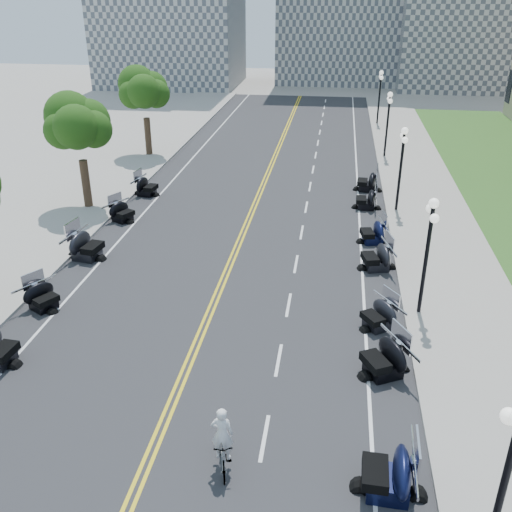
{
  "coord_description": "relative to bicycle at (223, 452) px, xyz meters",
  "views": [
    {
      "loc": [
        4.82,
        -17.07,
        12.36
      ],
      "look_at": [
        1.72,
        4.47,
        2.0
      ],
      "focal_mm": 40.0,
      "sensor_mm": 36.0,
      "label": 1
    }
  ],
  "objects": [
    {
      "name": "ground",
      "position": [
        -2.18,
        5.28,
        -0.55
      ],
      "size": [
        160.0,
        160.0,
        0.0
      ],
      "primitive_type": "plane",
      "color": "gray"
    },
    {
      "name": "road",
      "position": [
        -2.18,
        15.28,
        -0.55
      ],
      "size": [
        16.0,
        90.0,
        0.01
      ],
      "primitive_type": "cube",
      "color": "#333335",
      "rests_on": "ground"
    },
    {
      "name": "centerline_yellow_a",
      "position": [
        -2.3,
        15.28,
        -0.54
      ],
      "size": [
        0.12,
        90.0,
        0.0
      ],
      "primitive_type": "cube",
      "color": "yellow",
      "rests_on": "road"
    },
    {
      "name": "centerline_yellow_b",
      "position": [
        -2.06,
        15.28,
        -0.54
      ],
      "size": [
        0.12,
        90.0,
        0.0
      ],
      "primitive_type": "cube",
      "color": "yellow",
      "rests_on": "road"
    },
    {
      "name": "edge_line_north",
      "position": [
        4.22,
        15.28,
        -0.54
      ],
      "size": [
        0.12,
        90.0,
        0.0
      ],
      "primitive_type": "cube",
      "color": "white",
      "rests_on": "road"
    },
    {
      "name": "edge_line_south",
      "position": [
        -8.58,
        15.28,
        -0.54
      ],
      "size": [
        0.12,
        90.0,
        0.0
      ],
      "primitive_type": "cube",
      "color": "white",
      "rests_on": "road"
    },
    {
      "name": "lane_dash_5",
      "position": [
        1.02,
        1.28,
        -0.54
      ],
      "size": [
        0.12,
        2.0,
        0.0
      ],
      "primitive_type": "cube",
      "color": "white",
      "rests_on": "road"
    },
    {
      "name": "lane_dash_6",
      "position": [
        1.02,
        5.28,
        -0.54
      ],
      "size": [
        0.12,
        2.0,
        0.0
      ],
      "primitive_type": "cube",
      "color": "white",
      "rests_on": "road"
    },
    {
      "name": "lane_dash_7",
      "position": [
        1.02,
        9.28,
        -0.54
      ],
      "size": [
        0.12,
        2.0,
        0.0
      ],
      "primitive_type": "cube",
      "color": "white",
      "rests_on": "road"
    },
    {
      "name": "lane_dash_8",
      "position": [
        1.02,
        13.28,
        -0.54
      ],
      "size": [
        0.12,
        2.0,
        0.0
      ],
      "primitive_type": "cube",
      "color": "white",
      "rests_on": "road"
    },
    {
      "name": "lane_dash_9",
      "position": [
        1.02,
        17.28,
        -0.54
      ],
      "size": [
        0.12,
        2.0,
        0.0
      ],
      "primitive_type": "cube",
      "color": "white",
      "rests_on": "road"
    },
    {
      "name": "lane_dash_10",
      "position": [
        1.02,
        21.28,
        -0.54
      ],
      "size": [
        0.12,
        2.0,
        0.0
      ],
      "primitive_type": "cube",
      "color": "white",
      "rests_on": "road"
    },
    {
      "name": "lane_dash_11",
      "position": [
        1.02,
        25.28,
        -0.54
      ],
      "size": [
        0.12,
        2.0,
        0.0
      ],
      "primitive_type": "cube",
      "color": "white",
      "rests_on": "road"
    },
    {
      "name": "lane_dash_12",
      "position": [
        1.02,
        29.28,
        -0.54
      ],
      "size": [
        0.12,
        2.0,
        0.0
      ],
      "primitive_type": "cube",
      "color": "white",
      "rests_on": "road"
    },
    {
      "name": "lane_dash_13",
      "position": [
        1.02,
        33.28,
        -0.54
      ],
      "size": [
        0.12,
        2.0,
        0.0
      ],
      "primitive_type": "cube",
      "color": "white",
      "rests_on": "road"
    },
    {
      "name": "lane_dash_14",
      "position": [
        1.02,
        37.28,
        -0.54
      ],
      "size": [
        0.12,
        2.0,
        0.0
      ],
      "primitive_type": "cube",
      "color": "white",
      "rests_on": "road"
    },
    {
      "name": "lane_dash_15",
      "position": [
        1.02,
        41.28,
        -0.54
      ],
      "size": [
        0.12,
        2.0,
        0.0
      ],
      "primitive_type": "cube",
      "color": "white",
      "rests_on": "road"
    },
    {
      "name": "lane_dash_16",
      "position": [
        1.02,
        45.28,
        -0.54
      ],
      "size": [
        0.12,
        2.0,
        0.0
      ],
      "primitive_type": "cube",
      "color": "white",
      "rests_on": "road"
    },
    {
      "name": "lane_dash_17",
      "position": [
        1.02,
        49.28,
        -0.54
      ],
      "size": [
        0.12,
        2.0,
        0.0
      ],
      "primitive_type": "cube",
      "color": "white",
      "rests_on": "road"
    },
    {
      "name": "lane_dash_18",
      "position": [
        1.02,
        53.28,
        -0.54
      ],
      "size": [
        0.12,
        2.0,
        0.0
      ],
      "primitive_type": "cube",
      "color": "white",
      "rests_on": "road"
    },
    {
      "name": "lane_dash_19",
      "position": [
        1.02,
        57.28,
        -0.54
      ],
      "size": [
        0.12,
        2.0,
        0.0
      ],
      "primitive_type": "cube",
      "color": "white",
      "rests_on": "road"
    },
    {
      "name": "sidewalk_north",
      "position": [
        8.32,
        15.28,
        -0.47
      ],
      "size": [
        5.0,
        90.0,
        0.15
      ],
      "primitive_type": "cube",
      "color": "#9E9991",
      "rests_on": "ground"
    },
    {
      "name": "sidewalk_south",
      "position": [
        -12.68,
        15.28,
        -0.47
      ],
      "size": [
        5.0,
        90.0,
        0.15
      ],
      "primitive_type": "cube",
      "color": "#9E9991",
      "rests_on": "ground"
    },
    {
      "name": "street_lamp_1",
      "position": [
        6.42,
        -2.72,
        2.05
      ],
      "size": [
        0.5,
        1.2,
        4.9
      ],
      "primitive_type": null,
      "color": "black",
      "rests_on": "sidewalk_north"
    },
    {
      "name": "street_lamp_2",
      "position": [
        6.42,
        9.28,
        2.05
      ],
      "size": [
        0.5,
        1.2,
        4.9
      ],
      "primitive_type": null,
      "color": "black",
      "rests_on": "sidewalk_north"
    },
    {
      "name": "street_lamp_3",
      "position": [
        6.42,
        21.28,
        2.05
      ],
      "size": [
        0.5,
        1.2,
        4.9
      ],
      "primitive_type": null,
      "color": "black",
      "rests_on": "sidewalk_north"
    },
    {
      "name": "street_lamp_4",
      "position": [
        6.42,
        33.28,
        2.05
      ],
      "size": [
        0.5,
        1.2,
        4.9
      ],
      "primitive_type": null,
      "color": "black",
      "rests_on": "sidewalk_north"
    },
    {
      "name": "street_lamp_5",
      "position": [
        6.42,
        45.28,
        2.05
      ],
      "size": [
        0.5,
        1.2,
        4.9
      ],
      "primitive_type": null,
      "color": "black",
      "rests_on": "sidewalk_north"
    },
    {
      "name": "tree_3",
      "position": [
        -12.18,
        19.28,
        4.2
      ],
      "size": [
        4.8,
        4.8,
        9.2
      ],
      "primitive_type": null,
      "color": "#235619",
      "rests_on": "sidewalk_south"
    },
    {
      "name": "tree_4",
      "position": [
        -12.18,
        31.28,
        4.2
      ],
      "size": [
        4.8,
        4.8,
        9.2
      ],
      "primitive_type": null,
      "color": "#235619",
      "rests_on": "sidewalk_south"
    },
    {
      "name": "motorcycle_n_4",
      "position": [
        4.53,
        -0.25,
        0.22
      ],
      "size": [
        2.27,
        2.27,
        1.53
      ],
      "primitive_type": null,
      "rotation": [
        0.0,
        0.0,
        -1.61
      ],
      "color": "black",
      "rests_on": "road"
    },
    {
      "name": "motorcycle_n_5",
      "position": [
        4.72,
        4.99,
        0.19
      ],
      "size": [
        2.85,
        2.85,
        1.47
      ],
      "primitive_type": null,
      "rotation": [
        0.0,
        0.0,
        -1.08
      ],
      "color": "black",
      "rests_on": "road"
    },
    {
      "name": "motorcycle_n_6",
      "position": [
        4.7,
        8.03,
        0.09
      ],
      "size": [
        2.52,
        2.52,
        1.27
      ],
      "primitive_type": null,
      "rotation": [
        0.0,
        0.0,
        -0.98
      ],
      "color": "black",
      "rests_on": "road"
    },
    {
      "name": "motorcycle_n_7",
      "position": [
        4.86,
        13.33,
        0.16
      ],
      "size": [
        2.47,
        2.47,
        1.42
      ],
      "primitive_type": null,
      "rotation": [
        0.0,
        0.0,
        -1.32
      ],
      "color": "black",
      "rests_on": "road"
    },
    {
      "name": "motorcycle_n_8",
      "position": [
        4.82,
        16.46,
        0.11
      ],
      "size": [
        2.23,
        2.23,
        1.33
      ],
      "primitive_type": null,
      "rotation": [
        0.0,
        0.0,
        -1.37
      ],
      "color": "black",
      "rests_on": "road"
    },
    {
      "name": "motorcycle_n_9",
      "position": [
        4.63,
        21.57,
        0.12
      ],
      "size": [
        1.94,
        1.94,
        1.34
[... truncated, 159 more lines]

